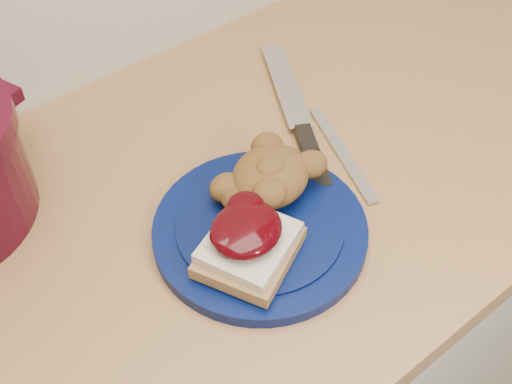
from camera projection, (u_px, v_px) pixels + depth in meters
plate at (260, 231)px, 0.74m from camera, size 0.32×0.32×0.02m
sandwich at (248, 241)px, 0.68m from camera, size 0.13×0.13×0.05m
stuffing_mound at (270, 176)px, 0.74m from camera, size 0.12×0.12×0.05m
chef_knife at (305, 137)px, 0.84m from camera, size 0.16×0.28×0.02m
butter_knife at (342, 153)px, 0.83m from camera, size 0.07×0.18×0.00m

